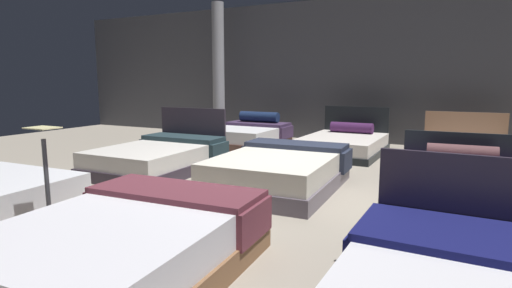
% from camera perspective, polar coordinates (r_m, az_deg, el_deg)
% --- Properties ---
extents(ground_plane, '(18.00, 18.00, 0.02)m').
position_cam_1_polar(ground_plane, '(5.63, 3.13, -6.75)').
color(ground_plane, gray).
extents(showroom_back_wall, '(18.00, 0.06, 3.50)m').
position_cam_1_polar(showroom_back_wall, '(10.31, 14.94, 9.95)').
color(showroom_back_wall, '#47474C').
rests_on(showroom_back_wall, ground_plane).
extents(bed_1, '(1.72, 2.20, 0.54)m').
position_cam_1_polar(bed_1, '(3.35, -18.00, -13.61)').
color(bed_1, brown).
rests_on(bed_1, ground_plane).
extents(bed_3, '(1.61, 2.18, 1.00)m').
position_cam_1_polar(bed_3, '(7.01, -13.38, -1.79)').
color(bed_3, '#2E2631').
rests_on(bed_3, ground_plane).
extents(bed_4, '(1.68, 2.19, 0.55)m').
position_cam_1_polar(bed_4, '(5.73, 3.26, -3.80)').
color(bed_4, '#574F5B').
rests_on(bed_4, ground_plane).
extents(bed_5, '(1.67, 2.17, 0.81)m').
position_cam_1_polar(bed_5, '(5.38, 26.90, -5.82)').
color(bed_5, black).
rests_on(bed_5, ground_plane).
extents(bed_6, '(1.59, 1.92, 0.76)m').
position_cam_1_polar(bed_6, '(9.50, -1.12, 1.26)').
color(bed_6, brown).
rests_on(bed_6, ground_plane).
extents(bed_7, '(1.58, 2.10, 0.93)m').
position_cam_1_polar(bed_7, '(8.60, 12.18, -0.01)').
color(bed_7, black).
rests_on(bed_7, ground_plane).
extents(bed_8, '(1.62, 2.01, 0.89)m').
position_cam_1_polar(bed_8, '(8.28, 27.22, -1.14)').
color(bed_8, '#976848').
rests_on(bed_8, ground_plane).
extents(price_sign, '(0.28, 0.24, 1.10)m').
position_cam_1_polar(price_sign, '(4.18, -27.15, -7.06)').
color(price_sign, '#3F3F44').
rests_on(price_sign, ground_plane).
extents(support_pillar, '(0.31, 0.31, 3.50)m').
position_cam_1_polar(support_pillar, '(10.87, -5.31, 10.13)').
color(support_pillar, '#99999E').
rests_on(support_pillar, ground_plane).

